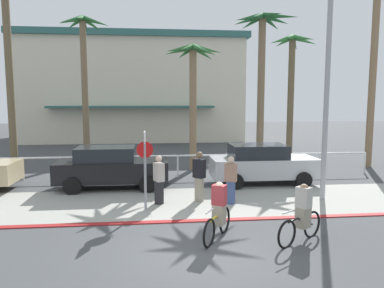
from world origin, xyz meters
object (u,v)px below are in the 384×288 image
at_px(cyclist_black_1, 302,214).
at_px(pedestrian_0, 199,178).
at_px(palm_tree_6, 375,30).
at_px(palm_tree_4, 262,50).
at_px(palm_tree_5, 292,70).
at_px(palm_tree_2, 84,54).
at_px(streetlight_curb, 331,78).
at_px(stop_sign_bike_lane, 145,159).
at_px(pedestrian_2, 231,182).
at_px(palm_tree_1, 6,29).
at_px(palm_tree_3, 193,72).
at_px(cyclist_yellow_0, 218,212).
at_px(car_silver_2, 262,164).
at_px(car_black_1, 111,167).
at_px(pedestrian_1, 159,182).

height_order(cyclist_black_1, pedestrian_0, pedestrian_0).
bearing_deg(palm_tree_6, cyclist_black_1, -128.35).
xyz_separation_m(palm_tree_4, palm_tree_5, (2.50, 2.47, -0.79)).
distance_m(palm_tree_2, pedestrian_0, 11.87).
distance_m(streetlight_curb, pedestrian_0, 5.64).
distance_m(streetlight_curb, palm_tree_2, 13.86).
bearing_deg(stop_sign_bike_lane, pedestrian_2, 8.78).
distance_m(palm_tree_6, pedestrian_2, 12.50).
bearing_deg(palm_tree_1, cyclist_black_1, -44.78).
xyz_separation_m(palm_tree_3, cyclist_yellow_0, (-0.37, -9.41, -4.23)).
bearing_deg(pedestrian_0, palm_tree_3, 85.82).
bearing_deg(cyclist_black_1, palm_tree_6, 51.65).
bearing_deg(palm_tree_6, stop_sign_bike_lane, -150.21).
height_order(palm_tree_4, car_silver_2, palm_tree_4).
distance_m(palm_tree_2, car_silver_2, 11.96).
distance_m(car_black_1, pedestrian_0, 4.01).
distance_m(cyclist_yellow_0, cyclist_black_1, 2.10).
xyz_separation_m(streetlight_curb, palm_tree_4, (-0.59, 6.10, 1.74)).
relative_size(palm_tree_3, palm_tree_6, 0.63).
bearing_deg(pedestrian_1, palm_tree_6, 28.11).
xyz_separation_m(car_black_1, pedestrian_2, (4.31, -2.73, -0.11)).
distance_m(car_silver_2, pedestrian_1, 5.11).
bearing_deg(palm_tree_2, car_black_1, -72.65).
height_order(palm_tree_4, cyclist_yellow_0, palm_tree_4).
bearing_deg(pedestrian_2, pedestrian_1, 174.38).
bearing_deg(streetlight_curb, cyclist_yellow_0, -144.89).
xyz_separation_m(streetlight_curb, cyclist_black_1, (-2.33, -3.52, -3.58)).
bearing_deg(palm_tree_5, streetlight_curb, -102.53).
bearing_deg(car_black_1, palm_tree_5, 31.29).
height_order(palm_tree_3, car_silver_2, palm_tree_3).
bearing_deg(palm_tree_4, cyclist_yellow_0, -112.44).
distance_m(streetlight_curb, palm_tree_4, 6.37).
relative_size(streetlight_curb, palm_tree_5, 1.04).
height_order(palm_tree_2, pedestrian_0, palm_tree_2).
xyz_separation_m(stop_sign_bike_lane, car_black_1, (-1.43, 3.18, -0.81)).
height_order(stop_sign_bike_lane, pedestrian_2, stop_sign_bike_lane).
distance_m(car_silver_2, pedestrian_2, 3.46).
bearing_deg(pedestrian_1, streetlight_curb, -2.15).
distance_m(palm_tree_6, car_silver_2, 9.85).
relative_size(palm_tree_4, pedestrian_2, 4.73).
distance_m(palm_tree_2, pedestrian_2, 12.72).
bearing_deg(pedestrian_1, palm_tree_3, 73.25).
xyz_separation_m(palm_tree_3, cyclist_black_1, (1.68, -9.85, -4.23)).
relative_size(palm_tree_5, pedestrian_2, 4.37).
height_order(streetlight_curb, pedestrian_0, streetlight_curb).
xyz_separation_m(stop_sign_bike_lane, pedestrian_2, (2.88, 0.44, -0.91)).
bearing_deg(palm_tree_1, pedestrian_2, -36.53).
height_order(palm_tree_1, palm_tree_3, palm_tree_1).
relative_size(streetlight_curb, palm_tree_4, 0.96).
height_order(stop_sign_bike_lane, car_black_1, stop_sign_bike_lane).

